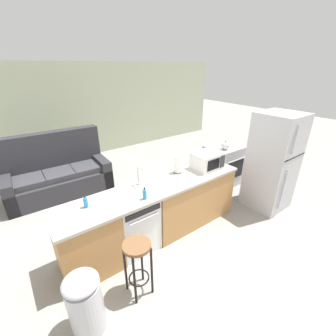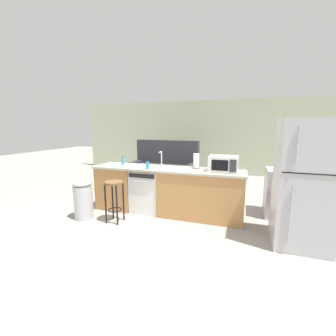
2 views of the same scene
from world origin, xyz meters
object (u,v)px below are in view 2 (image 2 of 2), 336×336
(kettle, at_px, (281,166))
(couch, at_px, (165,169))
(stove_range, at_px, (287,193))
(refrigerator, at_px, (304,184))
(paper_towel_roll, at_px, (196,161))
(microwave, at_px, (223,164))
(bar_stool, at_px, (114,193))
(soap_bottle, at_px, (148,165))
(dish_soap_bottle, at_px, (123,161))
(trash_bin, at_px, (83,199))
(dishwasher, at_px, (148,190))

(kettle, bearing_deg, couch, 145.74)
(stove_range, xyz_separation_m, refrigerator, (-0.00, -1.10, 0.45))
(stove_range, distance_m, refrigerator, 1.19)
(paper_towel_roll, bearing_deg, microwave, -17.41)
(stove_range, relative_size, bar_stool, 1.22)
(refrigerator, height_order, bar_stool, refrigerator)
(stove_range, height_order, soap_bottle, soap_bottle)
(stove_range, distance_m, kettle, 0.57)
(stove_range, height_order, dish_soap_bottle, dish_soap_bottle)
(paper_towel_roll, xyz_separation_m, trash_bin, (-1.91, -0.91, -0.66))
(trash_bin, bearing_deg, stove_range, 20.00)
(trash_bin, bearing_deg, kettle, 19.02)
(trash_bin, bearing_deg, couch, 81.41)
(microwave, bearing_deg, refrigerator, -25.67)
(microwave, relative_size, soap_bottle, 2.84)
(trash_bin, distance_m, couch, 3.20)
(microwave, height_order, trash_bin, microwave)
(dishwasher, relative_size, soap_bottle, 4.77)
(couch, bearing_deg, microwave, -51.08)
(stove_range, xyz_separation_m, paper_towel_roll, (-1.66, -0.39, 0.59))
(paper_towel_roll, relative_size, trash_bin, 0.38)
(soap_bottle, height_order, dish_soap_bottle, same)
(couch, bearing_deg, kettle, -34.26)
(kettle, bearing_deg, soap_bottle, -165.25)
(dishwasher, height_order, dish_soap_bottle, dish_soap_bottle)
(dishwasher, distance_m, refrigerator, 2.70)
(trash_bin, relative_size, couch, 0.37)
(couch, bearing_deg, stove_range, -31.13)
(stove_range, height_order, bar_stool, stove_range)
(paper_towel_roll, bearing_deg, kettle, 9.94)
(refrigerator, xyz_separation_m, trash_bin, (-3.57, -0.20, -0.52))
(microwave, relative_size, kettle, 2.44)
(stove_range, xyz_separation_m, dish_soap_bottle, (-3.19, -0.46, 0.52))
(bar_stool, xyz_separation_m, couch, (-0.15, 3.12, -0.14))
(dish_soap_bottle, bearing_deg, microwave, -2.40)
(stove_range, bearing_deg, soap_bottle, -163.52)
(soap_bottle, distance_m, bar_stool, 0.79)
(refrigerator, distance_m, microwave, 1.27)
(refrigerator, xyz_separation_m, paper_towel_roll, (-1.66, 0.71, 0.14))
(dishwasher, height_order, soap_bottle, soap_bottle)
(stove_range, xyz_separation_m, soap_bottle, (-2.51, -0.74, 0.52))
(refrigerator, bearing_deg, paper_towel_roll, 156.81)
(stove_range, xyz_separation_m, couch, (-3.09, 1.87, -0.06))
(stove_range, distance_m, paper_towel_roll, 1.80)
(dishwasher, relative_size, bar_stool, 1.14)
(refrigerator, xyz_separation_m, couch, (-3.09, 2.97, -0.50))
(microwave, relative_size, couch, 0.25)
(stove_range, distance_m, soap_bottle, 2.67)
(microwave, distance_m, couch, 3.17)
(couch, bearing_deg, dish_soap_bottle, -92.52)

